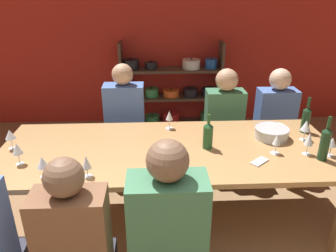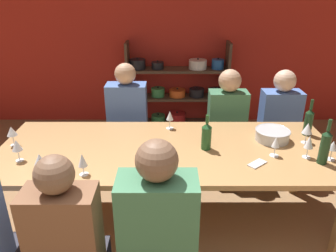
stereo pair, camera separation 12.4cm
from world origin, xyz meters
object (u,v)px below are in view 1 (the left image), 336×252
(wine_bottle_green, at_px, (306,119))
(wine_glass_white_b, at_px, (17,149))
(wine_glass_red_c, at_px, (332,143))
(wine_glass_white_a, at_px, (277,140))
(wine_glass_empty_b, at_px, (306,126))
(person_far_b, at_px, (223,136))
(wine_glass_empty_a, at_px, (169,116))
(cell_phone, at_px, (259,162))
(wine_bottle_amber, at_px, (208,135))
(shelf_unit, at_px, (173,92))
(person_far_a, at_px, (273,134))
(wine_glass_red_a, at_px, (42,163))
(wine_bottle_dark, at_px, (325,143))
(dining_table, at_px, (169,155))
(wine_glass_red_d, at_px, (157,148))
(person_far_c, at_px, (126,136))
(wine_glass_red_e, at_px, (309,140))
(mixing_bowl, at_px, (272,132))
(wine_glass_red_b, at_px, (86,163))
(wine_glass_white_c, at_px, (10,135))

(wine_bottle_green, bearing_deg, wine_glass_white_b, -168.85)
(wine_glass_red_c, bearing_deg, wine_glass_white_b, -179.61)
(wine_bottle_green, xyz_separation_m, wine_glass_white_a, (-0.40, -0.39, -0.01))
(wine_glass_empty_b, relative_size, person_far_b, 0.15)
(wine_glass_empty_a, xyz_separation_m, cell_phone, (0.64, -0.64, -0.12))
(wine_bottle_amber, distance_m, wine_glass_white_a, 0.53)
(shelf_unit, distance_m, wine_bottle_amber, 2.23)
(cell_phone, distance_m, person_far_a, 1.29)
(wine_glass_red_a, relative_size, wine_glass_white_a, 0.93)
(wine_glass_white_b, bearing_deg, wine_glass_red_c, 0.39)
(cell_phone, height_order, person_far_a, person_far_a)
(wine_glass_empty_b, bearing_deg, wine_glass_red_c, -73.82)
(wine_bottle_dark, height_order, wine_glass_empty_a, wine_bottle_dark)
(dining_table, relative_size, wine_glass_red_d, 18.11)
(shelf_unit, height_order, person_far_c, person_far_c)
(wine_bottle_green, relative_size, wine_glass_white_a, 1.95)
(wine_glass_red_c, bearing_deg, wine_bottle_amber, 169.09)
(wine_glass_white_a, distance_m, person_far_a, 1.15)
(wine_bottle_dark, relative_size, wine_glass_red_e, 1.90)
(mixing_bowl, distance_m, wine_glass_empty_a, 0.90)
(wine_glass_red_b, relative_size, wine_glass_white_b, 0.95)
(wine_bottle_dark, bearing_deg, person_far_a, 87.52)
(dining_table, height_order, wine_bottle_amber, wine_bottle_amber)
(shelf_unit, bearing_deg, person_far_a, -51.84)
(shelf_unit, bearing_deg, wine_glass_red_c, -65.76)
(wine_bottle_amber, relative_size, wine_glass_empty_b, 1.63)
(wine_glass_red_c, bearing_deg, person_far_b, 121.23)
(wine_glass_red_b, relative_size, wine_glass_white_c, 0.98)
(person_far_c, bearing_deg, shelf_unit, -113.27)
(mixing_bowl, height_order, cell_phone, mixing_bowl)
(wine_bottle_amber, distance_m, wine_glass_red_b, 0.97)
(wine_glass_red_c, distance_m, person_far_b, 1.24)
(wine_glass_white_b, bearing_deg, person_far_c, 56.29)
(wine_glass_white_b, relative_size, person_far_c, 0.14)
(wine_glass_white_b, xyz_separation_m, wine_glass_red_e, (2.17, 0.05, 0.00))
(dining_table, bearing_deg, wine_glass_white_a, -8.92)
(wine_glass_red_a, height_order, wine_glass_red_d, wine_glass_red_a)
(dining_table, xyz_separation_m, wine_bottle_dark, (1.15, -0.24, 0.21))
(shelf_unit, relative_size, mixing_bowl, 4.95)
(shelf_unit, xyz_separation_m, wine_bottle_amber, (0.15, -2.19, 0.35))
(wine_glass_white_c, height_order, person_far_a, person_far_a)
(wine_bottle_dark, bearing_deg, person_far_c, 145.68)
(wine_glass_white_b, relative_size, wine_glass_white_c, 1.03)
(wine_glass_red_c, relative_size, wine_glass_red_e, 0.85)
(mixing_bowl, bearing_deg, wine_glass_white_b, -170.02)
(wine_bottle_amber, bearing_deg, cell_phone, -35.29)
(dining_table, height_order, wine_glass_white_c, wine_glass_white_c)
(wine_glass_empty_b, bearing_deg, person_far_c, 154.86)
(wine_glass_red_d, distance_m, person_far_a, 1.73)
(wine_glass_empty_a, xyz_separation_m, wine_glass_red_d, (-0.12, -0.58, -0.02))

